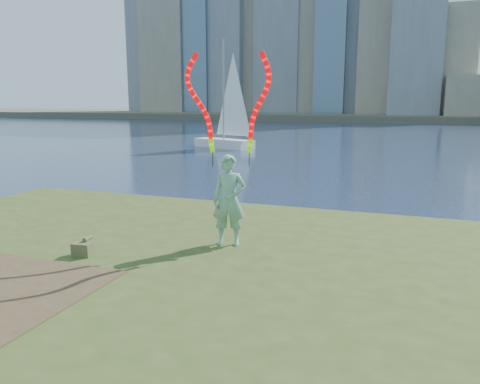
% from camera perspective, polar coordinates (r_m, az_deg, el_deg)
% --- Properties ---
extents(ground, '(320.00, 320.00, 0.00)m').
position_cam_1_polar(ground, '(9.99, -4.94, -11.16)').
color(ground, '#1B2944').
rests_on(ground, ground).
extents(grassy_knoll, '(20.00, 18.00, 0.80)m').
position_cam_1_polar(grassy_knoll, '(8.02, -12.12, -14.57)').
color(grassy_knoll, '#3A4A1A').
rests_on(grassy_knoll, ground).
extents(far_shore, '(320.00, 40.00, 1.20)m').
position_cam_1_polar(far_shore, '(103.49, 18.01, 8.80)').
color(far_shore, '#514C3B').
rests_on(far_shore, ground).
extents(woman_with_ribbons, '(2.09, 0.72, 4.25)m').
position_cam_1_polar(woman_with_ribbons, '(9.61, -1.30, 1.60)').
color(woman_with_ribbons, '#116C35').
rests_on(woman_with_ribbons, grassy_knoll).
extents(canvas_bag, '(0.39, 0.44, 0.35)m').
position_cam_1_polar(canvas_bag, '(9.67, -18.62, -6.56)').
color(canvas_bag, '#464E27').
rests_on(canvas_bag, grassy_knoll).
extents(sailboat, '(5.54, 3.63, 8.52)m').
position_cam_1_polar(sailboat, '(37.91, -1.67, 7.60)').
color(sailboat, white).
rests_on(sailboat, ground).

